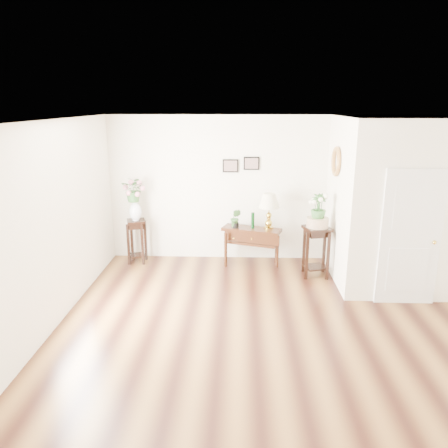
# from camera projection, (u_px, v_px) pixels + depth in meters

# --- Properties ---
(floor) EXTENTS (6.00, 5.50, 0.02)m
(floor) POSITION_uv_depth(u_px,v_px,m) (271.00, 324.00, 6.16)
(floor) COLOR brown
(floor) RESTS_ON ground
(ceiling) EXTENTS (6.00, 5.50, 0.02)m
(ceiling) POSITION_uv_depth(u_px,v_px,m) (278.00, 120.00, 5.40)
(ceiling) COLOR white
(ceiling) RESTS_ON ground
(wall_back) EXTENTS (6.00, 0.02, 2.80)m
(wall_back) POSITION_uv_depth(u_px,v_px,m) (264.00, 189.00, 8.43)
(wall_back) COLOR white
(wall_back) RESTS_ON ground
(wall_front) EXTENTS (6.00, 0.02, 2.80)m
(wall_front) POSITION_uv_depth(u_px,v_px,m) (303.00, 336.00, 3.13)
(wall_front) COLOR white
(wall_front) RESTS_ON ground
(wall_left) EXTENTS (0.02, 5.50, 2.80)m
(wall_left) POSITION_uv_depth(u_px,v_px,m) (52.00, 226.00, 5.89)
(wall_left) COLOR white
(wall_left) RESTS_ON ground
(partition) EXTENTS (1.80, 1.95, 2.80)m
(partition) POSITION_uv_depth(u_px,v_px,m) (391.00, 201.00, 7.41)
(partition) COLOR white
(partition) RESTS_ON floor
(door) EXTENTS (0.90, 0.05, 2.10)m
(door) POSITION_uv_depth(u_px,v_px,m) (410.00, 238.00, 6.54)
(door) COLOR silver
(door) RESTS_ON floor
(art_print_left) EXTENTS (0.30, 0.02, 0.25)m
(art_print_left) POSITION_uv_depth(u_px,v_px,m) (230.00, 166.00, 8.31)
(art_print_left) COLOR black
(art_print_left) RESTS_ON wall_back
(art_print_right) EXTENTS (0.30, 0.02, 0.25)m
(art_print_right) POSITION_uv_depth(u_px,v_px,m) (251.00, 163.00, 8.28)
(art_print_right) COLOR black
(art_print_right) RESTS_ON wall_back
(wall_ornament) EXTENTS (0.07, 0.51, 0.51)m
(wall_ornament) POSITION_uv_depth(u_px,v_px,m) (336.00, 162.00, 7.39)
(wall_ornament) COLOR tan
(wall_ornament) RESTS_ON partition
(console_table) EXTENTS (1.16, 0.69, 0.73)m
(console_table) POSITION_uv_depth(u_px,v_px,m) (251.00, 246.00, 8.32)
(console_table) COLOR black
(console_table) RESTS_ON floor
(table_lamp) EXTENTS (0.43, 0.43, 0.68)m
(table_lamp) POSITION_uv_depth(u_px,v_px,m) (269.00, 210.00, 8.12)
(table_lamp) COLOR #B49731
(table_lamp) RESTS_ON console_table
(green_vase) EXTENTS (0.08, 0.08, 0.30)m
(green_vase) POSITION_uv_depth(u_px,v_px,m) (253.00, 219.00, 8.18)
(green_vase) COLOR black
(green_vase) RESTS_ON console_table
(potted_plant) EXTENTS (0.22, 0.20, 0.35)m
(potted_plant) POSITION_uv_depth(u_px,v_px,m) (236.00, 219.00, 8.19)
(potted_plant) COLOR #31612B
(potted_plant) RESTS_ON console_table
(plant_stand_a) EXTENTS (0.41, 0.41, 0.85)m
(plant_stand_a) POSITION_uv_depth(u_px,v_px,m) (137.00, 241.00, 8.44)
(plant_stand_a) COLOR black
(plant_stand_a) RESTS_ON floor
(porcelain_vase) EXTENTS (0.26, 0.26, 0.40)m
(porcelain_vase) POSITION_uv_depth(u_px,v_px,m) (135.00, 209.00, 8.27)
(porcelain_vase) COLOR white
(porcelain_vase) RESTS_ON plant_stand_a
(lily_arrangement) EXTENTS (0.50, 0.46, 0.48)m
(lily_arrangement) POSITION_uv_depth(u_px,v_px,m) (134.00, 187.00, 8.16)
(lily_arrangement) COLOR #31612B
(lily_arrangement) RESTS_ON porcelain_vase
(plant_stand_b) EXTENTS (0.52, 0.52, 0.91)m
(plant_stand_b) POSITION_uv_depth(u_px,v_px,m) (316.00, 251.00, 7.78)
(plant_stand_b) COLOR black
(plant_stand_b) RESTS_ON floor
(ceramic_bowl) EXTENTS (0.44, 0.44, 0.17)m
(ceramic_bowl) POSITION_uv_depth(u_px,v_px,m) (317.00, 223.00, 7.63)
(ceramic_bowl) COLOR tan
(ceramic_bowl) RESTS_ON plant_stand_b
(narcissus) EXTENTS (0.31, 0.31, 0.47)m
(narcissus) POSITION_uv_depth(u_px,v_px,m) (318.00, 207.00, 7.56)
(narcissus) COLOR #31612B
(narcissus) RESTS_ON ceramic_bowl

